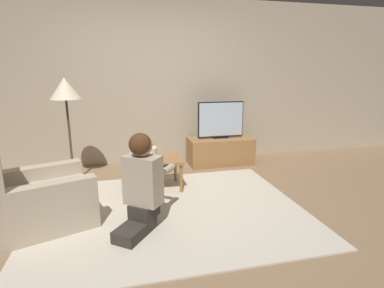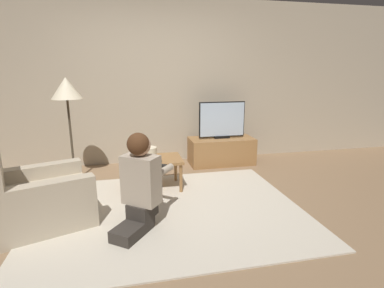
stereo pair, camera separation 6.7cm
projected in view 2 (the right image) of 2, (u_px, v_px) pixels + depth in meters
The scene contains 11 objects.
ground_plane at pixel (170, 211), 3.28m from camera, with size 10.00×10.00×0.00m, color #896B4C.
wall_back at pixel (151, 83), 4.79m from camera, with size 10.00×0.06×2.60m.
rug at pixel (170, 211), 3.27m from camera, with size 2.86×2.20×0.02m.
tv_stand at pixel (221, 151), 4.90m from camera, with size 1.04×0.49×0.43m.
tv at pixel (222, 120), 4.78m from camera, with size 0.75×0.08×0.59m.
coffee_table at pixel (152, 162), 3.80m from camera, with size 0.74×0.49×0.41m.
floor_lamp at pixel (67, 94), 3.87m from camera, with size 0.39×0.39×1.41m.
armchair at pixel (36, 199), 2.92m from camera, with size 1.09×0.99×0.90m.
person_kneeling at pixel (140, 181), 2.81m from camera, with size 0.67×0.77×0.94m.
table_lamp at pixel (149, 153), 3.68m from camera, with size 0.18×0.18×0.17m.
remote at pixel (160, 160), 3.71m from camera, with size 0.04×0.15×0.02m.
Camera 2 is at (-0.40, -2.98, 1.51)m, focal length 28.00 mm.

